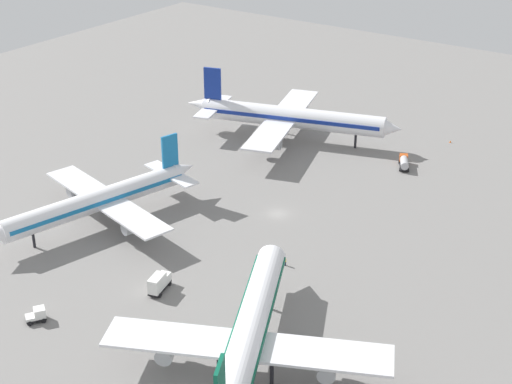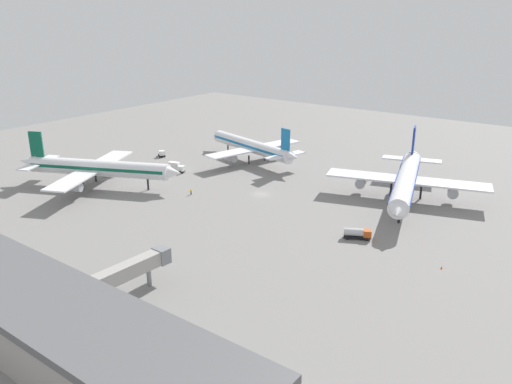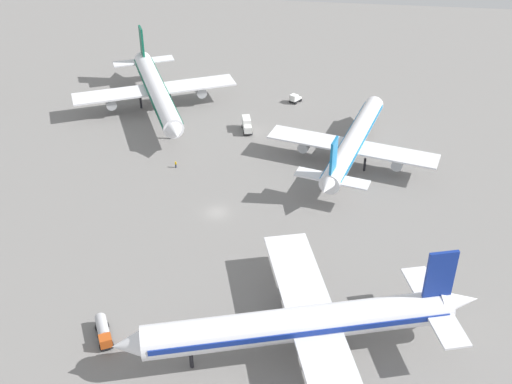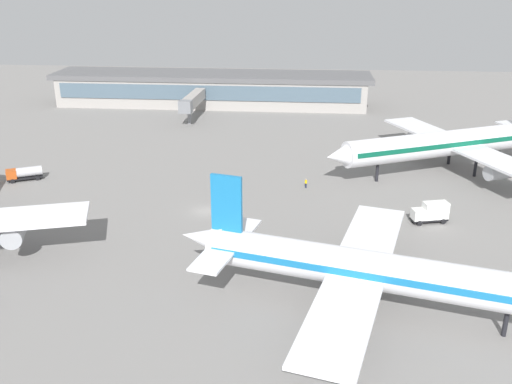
# 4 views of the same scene
# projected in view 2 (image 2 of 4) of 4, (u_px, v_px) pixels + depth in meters

# --- Properties ---
(ground) EXTENTS (288.00, 288.00, 0.00)m
(ground) POSITION_uv_depth(u_px,v_px,m) (261.00, 194.00, 149.39)
(ground) COLOR gray
(terminal_building) EXTENTS (90.97, 16.44, 9.12)m
(terminal_building) POSITION_uv_depth(u_px,v_px,m) (33.00, 312.00, 82.42)
(terminal_building) COLOR #9E9993
(terminal_building) RESTS_ON ground
(airplane_at_gate) EXTENTS (44.68, 54.54, 16.97)m
(airplane_at_gate) POSITION_uv_depth(u_px,v_px,m) (406.00, 180.00, 142.29)
(airplane_at_gate) COLOR white
(airplane_at_gate) RESTS_ON ground
(airplane_taxiing) EXTENTS (47.18, 38.50, 14.56)m
(airplane_taxiing) POSITION_uv_depth(u_px,v_px,m) (252.00, 146.00, 181.50)
(airplane_taxiing) COLOR white
(airplane_taxiing) RESTS_ON ground
(airplane_distant) EXTENTS (49.61, 41.16, 16.09)m
(airplane_distant) POSITION_uv_depth(u_px,v_px,m) (97.00, 168.00, 154.40)
(airplane_distant) COLOR white
(airplane_distant) RESTS_ON ground
(fuel_truck) EXTENTS (6.47, 4.58, 2.50)m
(fuel_truck) POSITION_uv_depth(u_px,v_px,m) (357.00, 233.00, 119.77)
(fuel_truck) COLOR black
(fuel_truck) RESTS_ON ground
(catering_truck) EXTENTS (5.90, 3.31, 3.30)m
(catering_truck) POSITION_uv_depth(u_px,v_px,m) (176.00, 167.00, 169.84)
(catering_truck) COLOR black
(catering_truck) RESTS_ON ground
(baggage_tug) EXTENTS (3.75, 3.52, 2.30)m
(baggage_tug) POSITION_uv_depth(u_px,v_px,m) (162.00, 154.00, 188.08)
(baggage_tug) COLOR black
(baggage_tug) RESTS_ON ground
(ground_crew_worker) EXTENTS (0.53, 0.53, 1.67)m
(ground_crew_worker) POSITION_uv_depth(u_px,v_px,m) (191.00, 192.00, 148.99)
(ground_crew_worker) COLOR #1E2338
(ground_crew_worker) RESTS_ON ground
(jet_bridge) EXTENTS (3.70, 18.29, 6.74)m
(jet_bridge) POSITION_uv_depth(u_px,v_px,m) (131.00, 269.00, 95.01)
(jet_bridge) COLOR #9E9993
(jet_bridge) RESTS_ON ground
(safety_cone_near_gate) EXTENTS (0.44, 0.44, 0.60)m
(safety_cone_near_gate) POSITION_uv_depth(u_px,v_px,m) (442.00, 267.00, 106.06)
(safety_cone_near_gate) COLOR #EA590C
(safety_cone_near_gate) RESTS_ON ground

